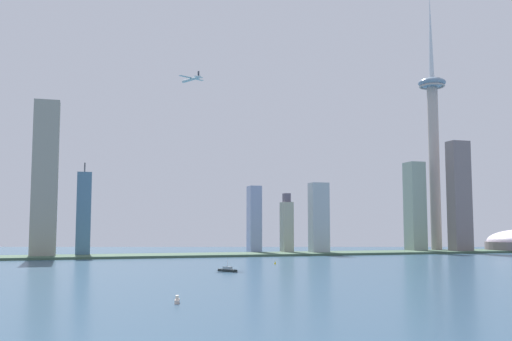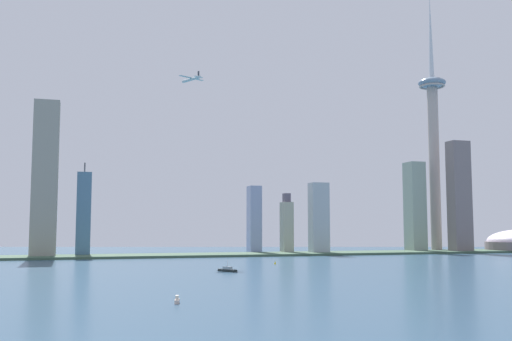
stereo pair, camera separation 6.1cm
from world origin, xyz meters
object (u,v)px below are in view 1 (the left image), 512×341
skyscraper_3 (459,197)px  skyscraper_6 (45,179)px  skyscraper_4 (83,214)px  boat_1 (227,270)px  airplane (191,79)px  boat_4 (177,300)px  skyscraper_0 (415,207)px  skyscraper_1 (319,218)px  channel_buoy_0 (275,262)px  observation_tower (433,131)px  skyscraper_2 (287,226)px  skyscraper_5 (254,220)px

skyscraper_3 → skyscraper_6: skyscraper_6 is taller
skyscraper_4 → boat_1: skyscraper_4 is taller
skyscraper_4 → airplane: (103.05, -112.72, 139.01)m
skyscraper_3 → boat_4: bearing=-137.6°
skyscraper_0 → skyscraper_3: (46.40, -33.73, 13.12)m
skyscraper_1 → channel_buoy_0: bearing=-124.3°
skyscraper_0 → boat_1: 423.00m
observation_tower → skyscraper_2: observation_tower is taller
skyscraper_2 → skyscraper_4: (-248.42, 0.75, 13.61)m
boat_1 → airplane: size_ratio=0.63×
skyscraper_3 → skyscraper_5: size_ratio=1.71×
skyscraper_3 → boat_4: skyscraper_3 is taller
airplane → skyscraper_2: bearing=-80.1°
skyscraper_3 → skyscraper_6: bearing=177.7°
boat_1 → channel_buoy_0: size_ratio=6.02×
airplane → skyscraper_3: bearing=-106.7°
skyscraper_1 → boat_1: skyscraper_1 is taller
skyscraper_3 → skyscraper_4: (-477.79, 39.52, -25.48)m
skyscraper_3 → airplane: size_ratio=5.23×
skyscraper_5 → boat_1: (-106.86, -286.15, -41.79)m
skyscraper_6 → channel_buoy_0: (210.60, -172.72, -85.72)m
skyscraper_6 → boat_4: bearing=-79.4°
skyscraper_5 → boat_4: bearing=-110.7°
skyscraper_2 → skyscraper_6: 295.87m
skyscraper_6 → boat_1: bearing=-59.5°
observation_tower → channel_buoy_0: observation_tower is taller
boat_4 → channel_buoy_0: size_ratio=2.23×
skyscraper_2 → boat_1: size_ratio=4.32×
observation_tower → skyscraper_0: observation_tower is taller
skyscraper_6 → skyscraper_0: bearing=1.6°
skyscraper_1 → boat_1: bearing=-126.2°
channel_buoy_0 → skyscraper_1: bearing=55.7°
skyscraper_4 → skyscraper_6: (-42.23, -18.73, 38.73)m
observation_tower → skyscraper_3: observation_tower is taller
airplane → skyscraper_0: bearing=-99.7°
skyscraper_4 → airplane: size_ratio=3.83×
skyscraper_1 → skyscraper_6: (-325.08, 5.04, 42.65)m
channel_buoy_0 → airplane: size_ratio=0.10×
boat_4 → boat_1: bearing=171.8°
skyscraper_0 → skyscraper_4: size_ratio=1.12×
observation_tower → skyscraper_0: size_ratio=3.03×
channel_buoy_0 → airplane: 212.27m
skyscraper_0 → airplane: bearing=-162.0°
skyscraper_6 → boat_4: (79.60, -423.32, -85.88)m
skyscraper_3 → channel_buoy_0: bearing=-153.8°
skyscraper_3 → skyscraper_4: 480.10m
boat_4 → skyscraper_2: bearing=167.2°
observation_tower → skyscraper_1: observation_tower is taller
skyscraper_4 → boat_4: (37.37, -442.04, -47.15)m
skyscraper_4 → skyscraper_6: skyscraper_6 is taller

